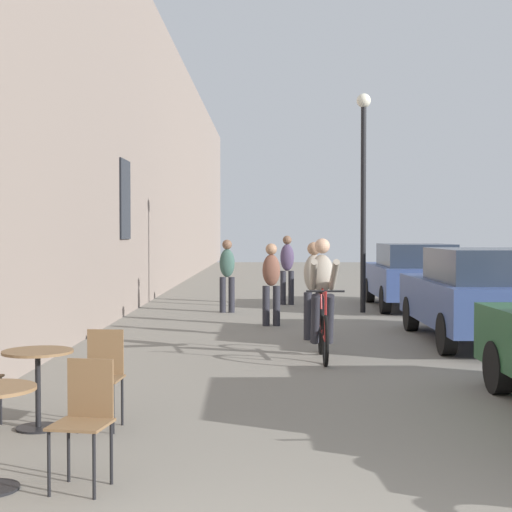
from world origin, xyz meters
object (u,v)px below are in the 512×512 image
object	(u,v)px
cafe_table_mid	(38,372)
pedestrian_furthest	(287,266)
street_lamp	(363,174)
pedestrian_near	(314,285)
parked_car_third	(412,275)
cafe_chair_mid_toward_wall	(103,371)
cyclist_on_bicycle	(323,301)
parked_car_second	(479,294)
pedestrian_mid	(271,280)
pedestrian_far	(227,272)
cafe_chair_near_toward_street	(85,414)

from	to	relation	value
cafe_table_mid	pedestrian_furthest	world-z (taller)	pedestrian_furthest
street_lamp	cafe_table_mid	bearing A→B (deg)	-112.05
pedestrian_near	parked_car_third	world-z (taller)	pedestrian_near
cafe_chair_mid_toward_wall	street_lamp	size ratio (longest dim) A/B	0.18
cyclist_on_bicycle	street_lamp	bearing A→B (deg)	77.98
pedestrian_near	parked_car_second	xyz separation A→B (m)	(2.66, -0.33, -0.12)
pedestrian_near	pedestrian_furthest	bearing A→B (deg)	92.53
cafe_chair_mid_toward_wall	pedestrian_mid	distance (m)	8.01
pedestrian_near	pedestrian_mid	world-z (taller)	pedestrian_near
pedestrian_far	pedestrian_furthest	size ratio (longest dim) A/B	0.95
pedestrian_far	parked_car_third	distance (m)	4.46
pedestrian_furthest	street_lamp	world-z (taller)	street_lamp
pedestrian_far	cafe_table_mid	bearing A→B (deg)	-96.55
cafe_chair_mid_toward_wall	cyclist_on_bicycle	bearing A→B (deg)	60.05
pedestrian_far	pedestrian_furthest	distance (m)	2.37
pedestrian_mid	pedestrian_far	size ratio (longest dim) A/B	0.97
cafe_chair_near_toward_street	pedestrian_near	xyz separation A→B (m)	(2.07, 7.59, 0.40)
cafe_chair_mid_toward_wall	pedestrian_near	bearing A→B (deg)	68.74
pedestrian_mid	cafe_chair_near_toward_street	bearing A→B (deg)	-98.16
parked_car_third	street_lamp	bearing A→B (deg)	-142.94
cafe_table_mid	cafe_chair_mid_toward_wall	bearing A→B (deg)	7.52
parked_car_second	parked_car_third	world-z (taller)	parked_car_second
street_lamp	parked_car_second	world-z (taller)	street_lamp
cafe_table_mid	parked_car_third	xyz separation A→B (m)	(5.53, 11.46, 0.27)
parked_car_third	cyclist_on_bicycle	bearing A→B (deg)	-109.74
cyclist_on_bicycle	pedestrian_near	xyz separation A→B (m)	(-0.01, 1.90, 0.11)
pedestrian_mid	cafe_table_mid	bearing A→B (deg)	-105.35
cyclist_on_bicycle	street_lamp	distance (m)	6.94
cafe_chair_mid_toward_wall	pedestrian_far	xyz separation A→B (m)	(0.62, 10.34, 0.40)
cafe_chair_near_toward_street	cafe_table_mid	distance (m)	1.80
cafe_table_mid	pedestrian_far	world-z (taller)	pedestrian_far
cafe_table_mid	parked_car_second	distance (m)	7.91
cafe_table_mid	pedestrian_far	bearing A→B (deg)	83.45
pedestrian_mid	pedestrian_furthest	bearing A→B (deg)	84.58
cafe_table_mid	parked_car_third	bearing A→B (deg)	64.24
cafe_chair_near_toward_street	parked_car_second	world-z (taller)	parked_car_second
pedestrian_mid	parked_car_third	bearing A→B (deg)	46.55
cafe_chair_near_toward_street	pedestrian_furthest	world-z (taller)	pedestrian_furthest
cyclist_on_bicycle	pedestrian_far	size ratio (longest dim) A/B	1.08
pedestrian_far	cafe_chair_mid_toward_wall	bearing A→B (deg)	-93.44
pedestrian_near	parked_car_third	bearing A→B (deg)	64.12
pedestrian_furthest	parked_car_second	world-z (taller)	pedestrian_furthest
cafe_chair_mid_toward_wall	pedestrian_furthest	bearing A→B (deg)	80.65
cyclist_on_bicycle	parked_car_third	xyz separation A→B (m)	(2.65, 7.38, -0.01)
pedestrian_near	street_lamp	bearing A→B (deg)	73.03
cafe_chair_near_toward_street	pedestrian_near	size ratio (longest dim) A/B	0.54
parked_car_third	cafe_chair_near_toward_street	bearing A→B (deg)	-109.87
cyclist_on_bicycle	pedestrian_mid	xyz separation A→B (m)	(-0.71, 3.83, 0.08)
pedestrian_furthest	parked_car_second	xyz separation A→B (m)	(2.94, -6.68, -0.17)
cafe_table_mid	parked_car_second	xyz separation A→B (m)	(5.53, 5.65, 0.28)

